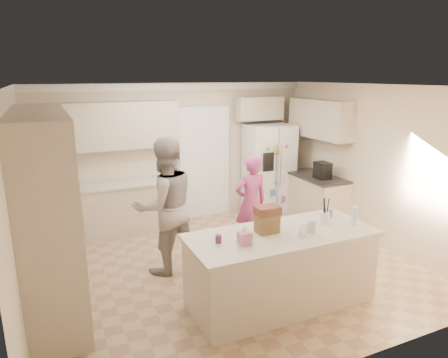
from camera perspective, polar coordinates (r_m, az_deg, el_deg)
name	(u,v)px	position (r m, az deg, el deg)	size (l,w,h in m)	color
floor	(228,268)	(5.99, 0.52, -12.63)	(5.20, 4.60, 0.02)	tan
ceiling	(228,85)	(5.33, 0.59, 13.29)	(5.20, 4.60, 0.02)	white
wall_back	(177,153)	(7.62, -6.78, 3.69)	(5.20, 0.02, 2.60)	beige
wall_front	(339,245)	(3.66, 16.10, -9.04)	(5.20, 0.02, 2.60)	beige
wall_left	(17,207)	(5.05, -27.46, -3.57)	(0.02, 4.60, 2.60)	beige
wall_right	(372,165)	(6.99, 20.36, 1.88)	(0.02, 4.60, 2.60)	beige
crown_back	(175,87)	(7.44, -6.95, 12.96)	(5.20, 0.08, 0.12)	white
pantry_bank	(48,209)	(5.27, -23.86, -3.89)	(0.60, 2.60, 2.35)	#C5B19E
back_base_cab	(121,209)	(7.29, -14.49, -4.19)	(2.20, 0.60, 0.88)	#C5B19E
back_countertop	(119,184)	(7.15, -14.71, -0.72)	(2.24, 0.63, 0.04)	beige
back_upper_cab	(114,126)	(7.09, -15.42, 7.36)	(2.20, 0.35, 0.80)	#C5B19E
doorway_opening	(204,164)	(7.82, -2.82, 2.19)	(0.90, 0.06, 2.10)	black
doorway_casing	(205,164)	(7.79, -2.72, 2.14)	(1.02, 0.03, 2.22)	white
wall_frame_upper	(178,140)	(7.54, -6.60, 5.51)	(0.15, 0.02, 0.20)	brown
wall_frame_lower	(178,154)	(7.59, -6.54, 3.50)	(0.15, 0.02, 0.20)	brown
refrigerator	(268,170)	(8.02, 6.36, 1.34)	(0.90, 0.70, 1.80)	white
fridge_seam	(278,174)	(7.73, 7.69, 0.78)	(0.01, 0.02, 1.78)	gray
fridge_dispenser	(268,162)	(7.55, 6.37, 2.44)	(0.22, 0.03, 0.35)	black
fridge_handle_l	(276,166)	(7.66, 7.47, 1.81)	(0.02, 0.02, 0.85)	silver
fridge_handle_r	(281,166)	(7.71, 8.10, 1.88)	(0.02, 0.02, 0.85)	silver
over_fridge_cab	(259,108)	(7.99, 4.97, 10.04)	(0.95, 0.35, 0.45)	#C5B19E
right_base_cab	(316,200)	(7.74, 12.99, -2.99)	(0.60, 1.20, 0.88)	#C5B19E
right_countertop	(317,177)	(7.61, 13.13, 0.30)	(0.63, 1.24, 0.04)	#2D2B28
right_upper_cab	(320,119)	(7.66, 13.49, 8.37)	(0.35, 1.50, 0.70)	#C5B19E
coffee_maker	(322,170)	(7.39, 13.89, 1.19)	(0.22, 0.28, 0.30)	black
island_base	(281,270)	(5.01, 8.09, -12.76)	(2.20, 0.90, 0.88)	#C5B19E
island_top	(282,235)	(4.82, 8.28, -7.90)	(2.28, 0.96, 0.05)	beige
utensil_crock	(324,218)	(5.18, 14.13, -5.39)	(0.13, 0.13, 0.15)	white
tissue_box	(245,238)	(4.45, 2.97, -8.42)	(0.13, 0.13, 0.14)	#C06987
tissue_plume	(245,229)	(4.41, 2.99, -7.11)	(0.08, 0.08, 0.08)	white
dollhouse_body	(267,223)	(4.78, 6.17, -6.31)	(0.26, 0.18, 0.22)	brown
dollhouse_roof	(267,210)	(4.72, 6.22, -4.50)	(0.28, 0.20, 0.10)	#592D1E
jam_jar	(218,239)	(4.48, -0.80, -8.56)	(0.07, 0.07, 0.09)	#59263F
greeting_card_a	(303,230)	(4.71, 11.20, -7.22)	(0.12, 0.01, 0.16)	white
greeting_card_b	(311,227)	(4.83, 12.32, -6.71)	(0.12, 0.01, 0.16)	silver
water_bottle	(354,216)	(5.21, 18.13, -5.04)	(0.07, 0.07, 0.24)	silver
shaker_salt	(326,214)	(5.42, 14.42, -4.86)	(0.05, 0.05, 0.09)	#4547A3
shaker_pepper	(331,213)	(5.46, 15.00, -4.74)	(0.05, 0.05, 0.09)	#4547A3
teen_boy	(165,206)	(5.62, -8.41, -3.85)	(0.94, 0.73, 1.93)	gray
teen_girl	(251,203)	(6.35, 3.85, -3.42)	(0.56, 0.37, 1.54)	#BA4777
fridge_magnets	(278,174)	(7.72, 7.72, 0.77)	(0.76, 0.02, 1.44)	tan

